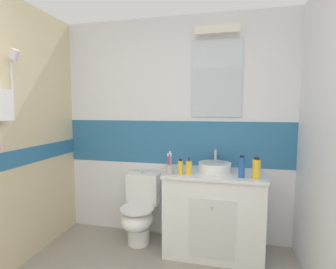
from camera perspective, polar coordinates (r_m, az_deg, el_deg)
wall_back_tiled at (r=2.91m, az=1.71°, el=1.39°), size 3.20×0.20×2.50m
vanity_cabinet at (r=2.75m, az=10.19°, el=-16.94°), size 0.98×0.55×0.85m
sink_basin at (r=2.63m, az=10.53°, el=-7.16°), size 0.33×0.37×0.21m
toilet at (r=2.94m, az=-6.49°, el=-16.86°), size 0.37×0.50×0.77m
toothbrush_cup at (r=2.48m, az=0.32°, el=-7.69°), size 0.07×0.07×0.23m
soap_dispenser at (r=2.47m, az=4.77°, el=-7.53°), size 0.06×0.06×0.17m
shampoo_bottle_tall at (r=2.44m, az=16.36°, el=-7.10°), size 0.06×0.06×0.21m
mouthwash_bottle at (r=2.45m, az=19.42°, el=-7.28°), size 0.07×0.07×0.20m
deodorant_spray_can at (r=2.49m, az=2.84°, el=-7.33°), size 0.05×0.05×0.15m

